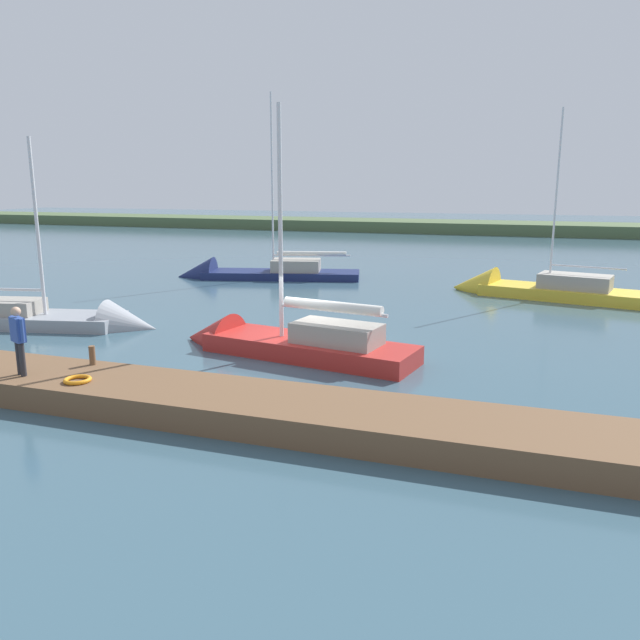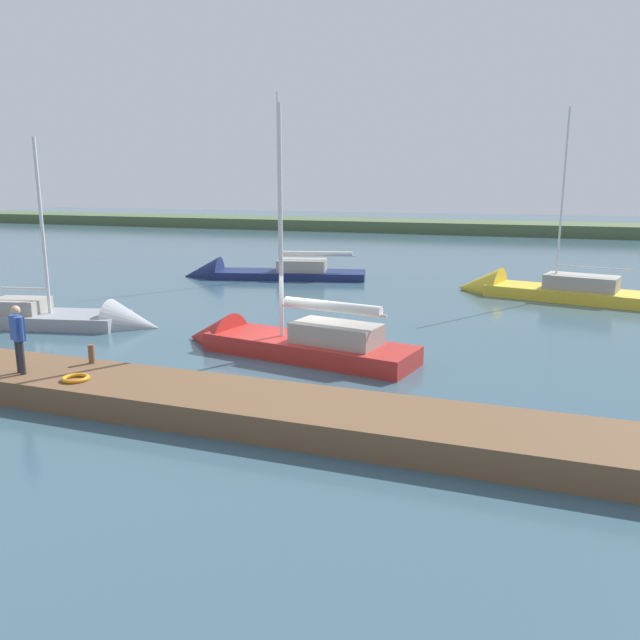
{
  "view_description": "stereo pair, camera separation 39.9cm",
  "coord_description": "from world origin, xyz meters",
  "px_view_note": "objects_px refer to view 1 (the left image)",
  "views": [
    {
      "loc": [
        -6.96,
        17.98,
        5.33
      ],
      "look_at": [
        -0.77,
        -0.18,
        1.13
      ],
      "focal_mm": 34.98,
      "sensor_mm": 36.0,
      "label": 1
    },
    {
      "loc": [
        -7.34,
        17.85,
        5.33
      ],
      "look_at": [
        -0.77,
        -0.18,
        1.13
      ],
      "focal_mm": 34.98,
      "sensor_mm": 36.0,
      "label": 2
    }
  ],
  "objects_px": {
    "mooring_post_near": "(92,355)",
    "sailboat_behind_pier": "(71,325)",
    "life_ring_buoy": "(78,380)",
    "sailboat_far_right": "(528,292)",
    "sailboat_near_dock": "(252,276)",
    "sailboat_inner_slip": "(279,347)",
    "person_on_dock": "(18,336)"
  },
  "relations": [
    {
      "from": "mooring_post_near",
      "to": "sailboat_behind_pier",
      "type": "bearing_deg",
      "value": -45.52
    },
    {
      "from": "life_ring_buoy",
      "to": "sailboat_behind_pier",
      "type": "height_order",
      "value": "sailboat_behind_pier"
    },
    {
      "from": "sailboat_far_right",
      "to": "sailboat_near_dock",
      "type": "relative_size",
      "value": 0.86
    },
    {
      "from": "sailboat_behind_pier",
      "to": "sailboat_near_dock",
      "type": "bearing_deg",
      "value": 72.48
    },
    {
      "from": "sailboat_far_right",
      "to": "sailboat_inner_slip",
      "type": "height_order",
      "value": "sailboat_far_right"
    },
    {
      "from": "sailboat_behind_pier",
      "to": "person_on_dock",
      "type": "distance_m",
      "value": 8.49
    },
    {
      "from": "person_on_dock",
      "to": "sailboat_near_dock",
      "type": "bearing_deg",
      "value": 34.52
    },
    {
      "from": "life_ring_buoy",
      "to": "sailboat_far_right",
      "type": "distance_m",
      "value": 22.22
    },
    {
      "from": "sailboat_inner_slip",
      "to": "person_on_dock",
      "type": "distance_m",
      "value": 7.71
    },
    {
      "from": "life_ring_buoy",
      "to": "sailboat_behind_pier",
      "type": "xyz_separation_m",
      "value": [
        6.19,
        -7.01,
        -0.61
      ]
    },
    {
      "from": "mooring_post_near",
      "to": "person_on_dock",
      "type": "height_order",
      "value": "person_on_dock"
    },
    {
      "from": "sailboat_behind_pier",
      "to": "life_ring_buoy",
      "type": "bearing_deg",
      "value": -61.12
    },
    {
      "from": "sailboat_far_right",
      "to": "sailboat_near_dock",
      "type": "xyz_separation_m",
      "value": [
        15.18,
        -1.0,
        -0.07
      ]
    },
    {
      "from": "mooring_post_near",
      "to": "person_on_dock",
      "type": "relative_size",
      "value": 0.29
    },
    {
      "from": "mooring_post_near",
      "to": "life_ring_buoy",
      "type": "bearing_deg",
      "value": 114.81
    },
    {
      "from": "mooring_post_near",
      "to": "sailboat_behind_pier",
      "type": "distance_m",
      "value": 7.98
    },
    {
      "from": "sailboat_far_right",
      "to": "person_on_dock",
      "type": "xyz_separation_m",
      "value": [
        11.87,
        19.75,
        1.44
      ]
    },
    {
      "from": "mooring_post_near",
      "to": "life_ring_buoy",
      "type": "xyz_separation_m",
      "value": [
        -0.62,
        1.34,
        -0.2
      ]
    },
    {
      "from": "mooring_post_near",
      "to": "sailboat_far_right",
      "type": "xyz_separation_m",
      "value": [
        -10.81,
        -18.4,
        -0.68
      ]
    },
    {
      "from": "mooring_post_near",
      "to": "sailboat_far_right",
      "type": "height_order",
      "value": "sailboat_far_right"
    },
    {
      "from": "sailboat_far_right",
      "to": "person_on_dock",
      "type": "distance_m",
      "value": 23.09
    },
    {
      "from": "sailboat_inner_slip",
      "to": "sailboat_behind_pier",
      "type": "bearing_deg",
      "value": 4.33
    },
    {
      "from": "life_ring_buoy",
      "to": "sailboat_inner_slip",
      "type": "xyz_separation_m",
      "value": [
        -2.73,
        -6.15,
        -0.48
      ]
    },
    {
      "from": "sailboat_inner_slip",
      "to": "sailboat_near_dock",
      "type": "distance_m",
      "value": 16.51
    },
    {
      "from": "life_ring_buoy",
      "to": "sailboat_inner_slip",
      "type": "height_order",
      "value": "sailboat_inner_slip"
    },
    {
      "from": "mooring_post_near",
      "to": "life_ring_buoy",
      "type": "relative_size",
      "value": 0.77
    },
    {
      "from": "sailboat_near_dock",
      "to": "person_on_dock",
      "type": "xyz_separation_m",
      "value": [
        -3.31,
        20.75,
        1.51
      ]
    },
    {
      "from": "sailboat_behind_pier",
      "to": "sailboat_far_right",
      "type": "bearing_deg",
      "value": 25.32
    },
    {
      "from": "mooring_post_near",
      "to": "sailboat_far_right",
      "type": "bearing_deg",
      "value": -120.44
    },
    {
      "from": "person_on_dock",
      "to": "sailboat_far_right",
      "type": "bearing_deg",
      "value": -5.55
    },
    {
      "from": "sailboat_inner_slip",
      "to": "person_on_dock",
      "type": "xyz_separation_m",
      "value": [
        4.41,
        6.16,
        1.45
      ]
    },
    {
      "from": "sailboat_near_dock",
      "to": "sailboat_far_right",
      "type": "bearing_deg",
      "value": 162.06
    }
  ]
}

